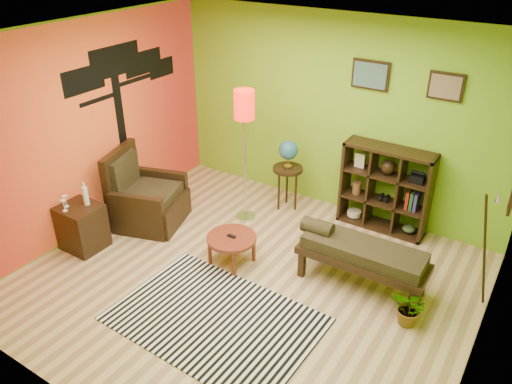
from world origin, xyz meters
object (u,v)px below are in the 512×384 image
Objects in this scene: coffee_table at (232,240)px; armchair at (145,201)px; cube_shelf at (386,189)px; globe_table at (288,158)px; bench at (359,253)px; side_cabinet at (82,227)px; potted_plant at (410,312)px; floor_lamp at (244,117)px.

coffee_table is 1.60m from armchair.
cube_shelf is (2.88, 1.67, 0.27)m from armchair.
globe_table is 1.98m from bench.
side_cabinet is at bearing -104.42° from armchair.
coffee_table is 2.23m from potted_plant.
armchair is at bearing -136.13° from globe_table.
cube_shelf is (1.75, 0.83, -0.94)m from floor_lamp.
floor_lamp is 1.58× the size of cube_shelf.
floor_lamp is (1.13, 0.84, 1.21)m from armchair.
side_cabinet is 2.18× the size of potted_plant.
side_cabinet reaches higher than bench.
globe_table is at bearing 53.74° from side_cabinet.
cube_shelf reaches higher than coffee_table.
side_cabinet is at bearing -126.26° from globe_table.
armchair is at bearing 75.58° from side_cabinet.
armchair is 0.73× the size of bench.
cube_shelf is at bearing 9.78° from globe_table.
coffee_table is 1.65m from globe_table.
floor_lamp is 1.00m from globe_table.
side_cabinet reaches higher than potted_plant.
floor_lamp reaches higher than globe_table.
cube_shelf is at bearing 118.72° from potted_plant.
coffee_table is 0.33× the size of floor_lamp.
coffee_table is 2.24m from cube_shelf.
cube_shelf is at bearing 30.07° from armchair.
armchair is at bearing 179.51° from potted_plant.
coffee_table is 0.52× the size of cube_shelf.
bench is at bearing -81.86° from cube_shelf.
coffee_table is 0.56× the size of armchair.
coffee_table is at bearing -162.97° from bench.
armchair is at bearing -174.35° from bench.
side_cabinet is 0.60× the size of bench.
floor_lamp reaches higher than armchair.
armchair reaches higher than potted_plant.
coffee_table is at bearing 22.80° from side_cabinet.
floor_lamp is 1.77× the size of globe_table.
globe_table is at bearing -170.22° from cube_shelf.
potted_plant is (2.32, -1.46, -0.65)m from globe_table.
armchair is 1.86m from floor_lamp.
side_cabinet is 2.95m from globe_table.
armchair is 1.03× the size of globe_table.
armchair is at bearing 174.63° from coffee_table.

